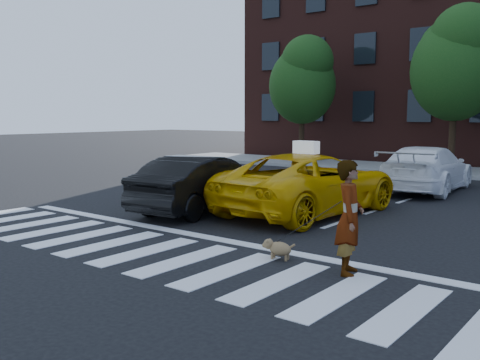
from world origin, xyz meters
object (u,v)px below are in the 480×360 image
Objects in this scene: taxi at (310,183)px; white_suv at (427,169)px; tree_mid at (457,60)px; woman at (350,217)px; tree_left at (303,77)px; black_sedan at (203,183)px; dog at (278,248)px.

white_suv is at bearing -95.35° from taxi.
woman is (3.10, -15.92, -3.93)m from tree_mid.
tree_mid is (7.50, -0.00, 0.41)m from tree_left.
taxi is at bearing -153.60° from black_sedan.
tree_left reaches higher than woman.
woman reaches higher than black_sedan.
tree_mid reaches higher than dog.
tree_left reaches higher than white_suv.
white_suv is at bearing -34.31° from tree_left.
tree_left is 7.51m from tree_mid.
tree_mid reaches higher than white_suv.
white_suv is (3.40, 7.42, 0.01)m from black_sedan.
black_sedan is (-2.53, -13.13, -4.11)m from tree_mid.
tree_mid is at bearing -0.00° from tree_left.
tree_mid reaches higher than black_sedan.
woman is 2.99× the size of dog.
taxi is 1.25× the size of black_sedan.
tree_mid is 1.26× the size of taxi.
black_sedan is at bearing 42.95° from woman.
dog is at bearing -83.84° from tree_mid.
tree_left reaches higher than black_sedan.
tree_mid is 1.36× the size of white_suv.
tree_left is at bearing 106.03° from dog.
tree_left is 19.44m from woman.
taxi is 5.37m from woman.
tree_left is 1.15× the size of taxi.
black_sedan is 2.44× the size of woman.
woman is (10.60, -15.92, -3.52)m from tree_left.
dog is (-1.39, 0.01, -0.72)m from woman.
taxi is at bearing 16.64° from woman.
tree_left is at bearing -53.35° from taxi.
woman is at bearing -56.33° from tree_left.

